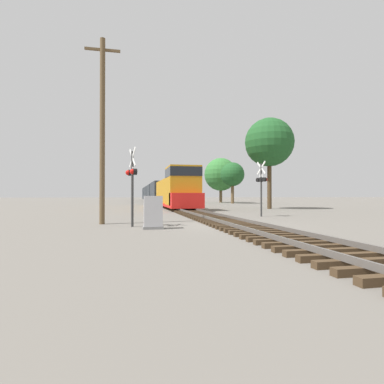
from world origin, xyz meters
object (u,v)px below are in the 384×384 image
Objects in this scene: crossing_signal_near at (132,178)px; tree_mid_background at (232,175)px; utility_pole at (102,128)px; tree_far_right at (269,143)px; freight_train at (155,193)px; crossing_signal_far at (262,182)px; relay_cabinet at (153,213)px; tree_deep_background at (221,175)px.

tree_mid_background reaches higher than crossing_signal_near.
tree_mid_background is at bearing 61.36° from utility_pole.
freight_train is at bearing 106.62° from tree_far_right.
tree_far_right reaches higher than freight_train.
utility_pole reaches higher than crossing_signal_near.
utility_pole is at bearing -138.62° from tree_far_right.
crossing_signal_far is at bearing -118.43° from tree_far_right.
freight_train is at bearing 157.50° from crossing_signal_near.
crossing_signal_near is 0.38× the size of tree_far_right.
freight_train reaches higher than relay_cabinet.
tree_far_right is (9.97, -33.40, 5.36)m from freight_train.
freight_train is 20.40× the size of crossing_signal_near.
crossing_signal_far is 33.59m from tree_mid_background.
crossing_signal_near is 0.97× the size of crossing_signal_far.
tree_deep_background is at bearing 69.56° from relay_cabinet.
utility_pole is (-2.44, 2.76, 4.28)m from relay_cabinet.
crossing_signal_far is 0.42× the size of tree_deep_background.
crossing_signal_near is at bearing -111.95° from tree_deep_background.
utility_pole reaches higher than freight_train.
tree_far_right reaches higher than tree_deep_background.
tree_deep_background is (19.55, 43.13, 0.79)m from utility_pole.
tree_mid_background reaches higher than freight_train.
crossing_signal_near is 3.47m from utility_pole.
tree_far_right is at bearing 41.38° from utility_pole.
tree_far_right is at bearing -73.38° from freight_train.
tree_deep_background is (0.01, 7.36, 0.51)m from tree_mid_background.
tree_far_right reaches higher than tree_mid_background.
tree_far_right reaches higher than crossing_signal_near.
utility_pole reaches higher than tree_deep_background.
crossing_signal_near is 2.18m from relay_cabinet.
relay_cabinet is (0.93, -1.14, -1.61)m from crossing_signal_near.
tree_deep_background is (9.05, 39.59, 3.38)m from crossing_signal_far.
crossing_signal_near is 41.61m from tree_mid_background.
utility_pole reaches higher than crossing_signal_far.
crossing_signal_far is at bearing 18.62° from utility_pole.
relay_cabinet is (-3.99, -50.61, -1.24)m from freight_train.
crossing_signal_far is at bearing -105.66° from tree_mid_background.
relay_cabinet is at bearing -113.92° from tree_mid_background.
tree_deep_background is (3.14, 28.68, -1.53)m from tree_far_right.
relay_cabinet is at bearing -94.51° from freight_train.
freight_train is 14.45m from tree_deep_background.
freight_train is 44.50m from crossing_signal_far.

